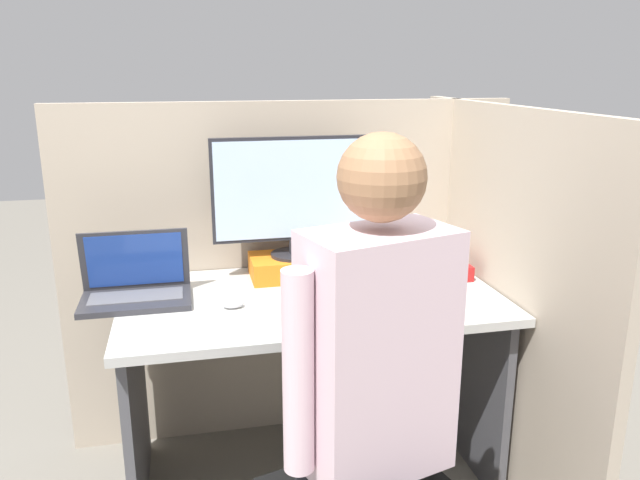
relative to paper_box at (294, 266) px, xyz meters
name	(u,v)px	position (x,y,z in m)	size (l,w,h in m)	color
cubicle_panel_back	(292,272)	(0.02, 0.17, -0.08)	(1.81, 0.05, 1.37)	tan
cubicle_panel_right	(498,298)	(0.70, -0.29, -0.08)	(0.04, 1.36, 1.37)	tan
desk	(311,344)	(0.02, -0.22, -0.23)	(1.31, 0.72, 0.72)	#B7B7B2
paper_box	(294,266)	(0.00, 0.00, 0.00)	(0.33, 0.21, 0.08)	orange
monitor	(293,193)	(0.00, 0.00, 0.28)	(0.60, 0.17, 0.45)	#232328
laptop	(136,288)	(-0.57, -0.14, 0.01)	(0.36, 0.22, 0.24)	#2D2D33
mouse	(233,304)	(-0.25, -0.28, -0.03)	(0.07, 0.04, 0.03)	silver
stapler	(461,269)	(0.62, -0.13, -0.01)	(0.04, 0.16, 0.06)	#A31919
carrot_toy	(296,308)	(-0.06, -0.38, -0.02)	(0.05, 0.16, 0.05)	orange
office_chair	(373,454)	(0.06, -0.85, -0.26)	(0.57, 0.62, 1.02)	black
person	(377,391)	(0.01, -1.00, 0.02)	(0.46, 0.48, 1.36)	black
coffee_mug	(384,260)	(0.35, -0.01, 0.00)	(0.09, 0.09, 0.08)	#A3332D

